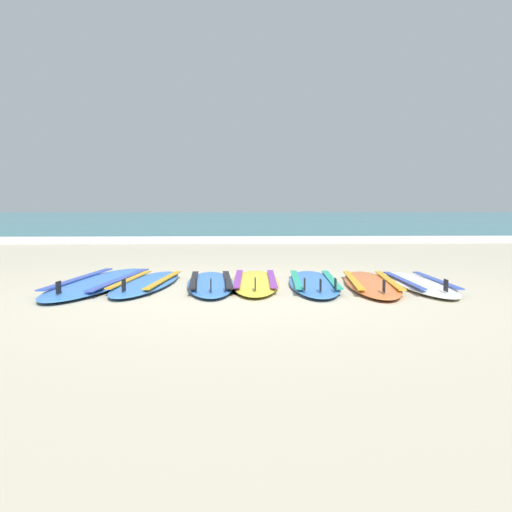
% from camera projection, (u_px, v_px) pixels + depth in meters
% --- Properties ---
extents(ground_plane, '(80.00, 80.00, 0.00)m').
position_uv_depth(ground_plane, '(245.00, 294.00, 5.29)').
color(ground_plane, '#B7AD93').
extents(sea, '(80.00, 60.00, 0.10)m').
position_uv_depth(sea, '(236.00, 217.00, 42.36)').
color(sea, teal).
rests_on(sea, ground).
extents(wave_foam_strip, '(80.00, 0.98, 0.11)m').
position_uv_depth(wave_foam_strip, '(239.00, 240.00, 12.99)').
color(wave_foam_strip, white).
rests_on(wave_foam_strip, ground).
extents(surfboard_0, '(0.96, 2.60, 0.18)m').
position_uv_depth(surfboard_0, '(100.00, 282.00, 5.83)').
color(surfboard_0, '#3875CC').
rests_on(surfboard_0, ground).
extents(surfboard_1, '(0.73, 2.05, 0.18)m').
position_uv_depth(surfboard_1, '(147.00, 283.00, 5.77)').
color(surfboard_1, '#3875CC').
rests_on(surfboard_1, ground).
extents(surfboard_2, '(0.57, 1.97, 0.18)m').
position_uv_depth(surfboard_2, '(211.00, 283.00, 5.75)').
color(surfboard_2, '#3875CC').
rests_on(surfboard_2, ground).
extents(surfboard_3, '(0.57, 2.03, 0.18)m').
position_uv_depth(surfboard_3, '(255.00, 282.00, 5.85)').
color(surfboard_3, yellow).
rests_on(surfboard_3, ground).
extents(surfboard_4, '(0.65, 2.09, 0.18)m').
position_uv_depth(surfboard_4, '(314.00, 283.00, 5.78)').
color(surfboard_4, '#3875CC').
rests_on(surfboard_4, ground).
extents(surfboard_5, '(0.73, 2.10, 0.18)m').
position_uv_depth(surfboard_5, '(371.00, 283.00, 5.73)').
color(surfboard_5, orange).
rests_on(surfboard_5, ground).
extents(surfboard_6, '(0.51, 1.93, 0.18)m').
position_uv_depth(surfboard_6, '(419.00, 284.00, 5.72)').
color(surfboard_6, white).
rests_on(surfboard_6, ground).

